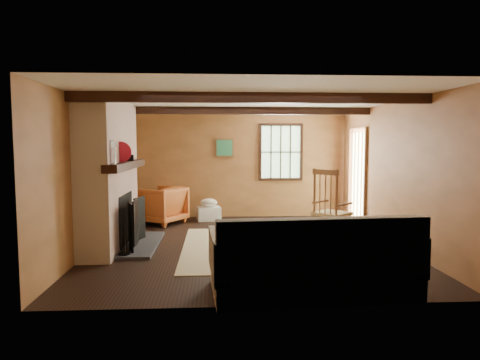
{
  "coord_description": "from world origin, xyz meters",
  "views": [
    {
      "loc": [
        -0.51,
        -7.1,
        1.72
      ],
      "look_at": [
        -0.08,
        0.4,
        1.06
      ],
      "focal_mm": 32.0,
      "sensor_mm": 36.0,
      "label": 1
    }
  ],
  "objects": [
    {
      "name": "fireplace",
      "position": [
        -2.23,
        -0.0,
        1.1
      ],
      "size": [
        1.02,
        2.3,
        2.4
      ],
      "color": "#9C403C",
      "rests_on": "ground"
    },
    {
      "name": "sofa",
      "position": [
        0.6,
        -2.4,
        0.33
      ],
      "size": [
        2.38,
        1.18,
        0.93
      ],
      "rotation": [
        0.0,
        0.0,
        0.07
      ],
      "color": "beige",
      "rests_on": "ground"
    },
    {
      "name": "basket_pillow",
      "position": [
        -0.66,
        2.29,
        0.39
      ],
      "size": [
        0.45,
        0.4,
        0.19
      ],
      "primitive_type": "ellipsoid",
      "rotation": [
        0.0,
        0.0,
        -0.29
      ],
      "color": "beige",
      "rests_on": "laundry_basket"
    },
    {
      "name": "armchair",
      "position": [
        -1.67,
        1.98,
        0.4
      ],
      "size": [
        1.19,
        1.19,
        0.79
      ],
      "primitive_type": "imported",
      "rotation": [
        0.0,
        0.0,
        -2.15
      ],
      "color": "#BF6026",
      "rests_on": "ground"
    },
    {
      "name": "laundry_basket",
      "position": [
        -0.66,
        2.29,
        0.15
      ],
      "size": [
        0.56,
        0.46,
        0.3
      ],
      "primitive_type": "cube",
      "rotation": [
        0.0,
        0.0,
        0.17
      ],
      "color": "white",
      "rests_on": "ground"
    },
    {
      "name": "room_envelope",
      "position": [
        0.22,
        0.26,
        1.63
      ],
      "size": [
        5.02,
        5.52,
        2.44
      ],
      "color": "#AB683C",
      "rests_on": "ground"
    },
    {
      "name": "rug",
      "position": [
        0.2,
        -0.2,
        0.0
      ],
      "size": [
        2.5,
        3.0,
        0.01
      ],
      "primitive_type": "cube",
      "color": "#C1B780",
      "rests_on": "ground"
    },
    {
      "name": "ground",
      "position": [
        0.0,
        0.0,
        0.0
      ],
      "size": [
        5.5,
        5.5,
        0.0
      ],
      "primitive_type": "plane",
      "color": "black",
      "rests_on": "ground"
    },
    {
      "name": "rocking_chair",
      "position": [
        1.47,
        0.1,
        0.54
      ],
      "size": [
        1.01,
        0.98,
        1.28
      ],
      "rotation": [
        0.0,
        0.0,
        2.3
      ],
      "color": "tan",
      "rests_on": "ground"
    },
    {
      "name": "firewood_pile",
      "position": [
        -2.02,
        2.6,
        0.13
      ],
      "size": [
        0.72,
        0.13,
        0.26
      ],
      "color": "brown",
      "rests_on": "ground"
    }
  ]
}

